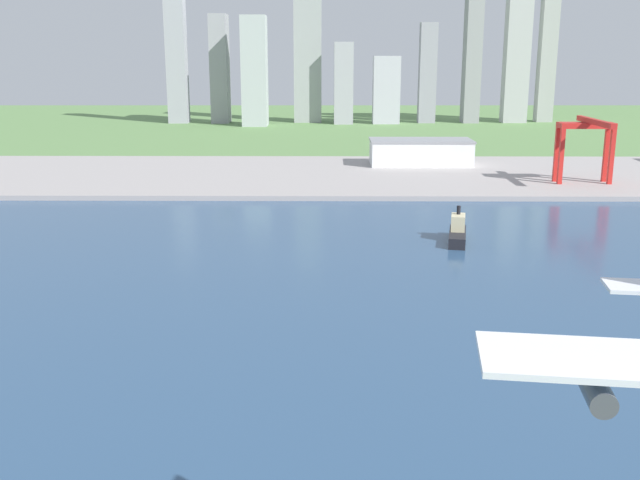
{
  "coord_description": "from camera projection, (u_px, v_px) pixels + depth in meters",
  "views": [
    {
      "loc": [
        -13.91,
        80.14,
        67.13
      ],
      "look_at": [
        -15.2,
        230.34,
        29.18
      ],
      "focal_mm": 41.3,
      "sensor_mm": 36.0,
      "label": 1
    }
  ],
  "objects": [
    {
      "name": "water_bay",
      "position": [
        386.0,
        351.0,
        171.3
      ],
      "size": [
        840.0,
        360.0,
        0.15
      ],
      "primitive_type": "cube",
      "color": "#2D4C70",
      "rests_on": "ground"
    },
    {
      "name": "ground_plane",
      "position": [
        371.0,
        276.0,
        229.49
      ],
      "size": [
        2400.0,
        2400.0,
        0.0
      ],
      "primitive_type": "plane",
      "color": "#60894D"
    },
    {
      "name": "industrial_pier",
      "position": [
        351.0,
        175.0,
        413.38
      ],
      "size": [
        840.0,
        140.0,
        2.5
      ],
      "primitive_type": "cube",
      "color": "#A19A98",
      "rests_on": "ground"
    },
    {
      "name": "port_crane_red",
      "position": [
        587.0,
        135.0,
        373.48
      ],
      "size": [
        28.0,
        47.78,
        33.67
      ],
      "color": "red",
      "rests_on": "industrial_pier"
    },
    {
      "name": "warehouse_main",
      "position": [
        421.0,
        152.0,
        442.21
      ],
      "size": [
        61.05,
        28.79,
        15.27
      ],
      "color": "white",
      "rests_on": "industrial_pier"
    },
    {
      "name": "tugboat_small",
      "position": [
        458.0,
        232.0,
        270.26
      ],
      "size": [
        10.16,
        24.17,
        12.85
      ],
      "color": "black",
      "rests_on": "water_bay"
    },
    {
      "name": "distant_skyline",
      "position": [
        351.0,
        60.0,
        727.82
      ],
      "size": [
        388.61,
        66.84,
        154.79
      ],
      "color": "#A2A1AE",
      "rests_on": "ground"
    }
  ]
}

